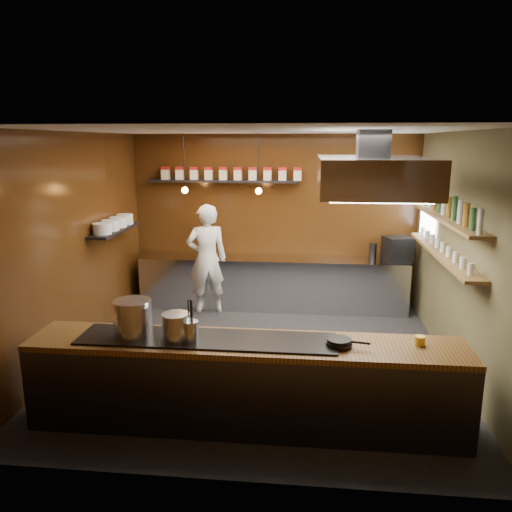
# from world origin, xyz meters

# --- Properties ---
(floor) EXTENTS (5.00, 5.00, 0.00)m
(floor) POSITION_xyz_m (0.00, 0.00, 0.00)
(floor) COLOR black
(floor) RESTS_ON ground
(back_wall) EXTENTS (5.00, 0.00, 5.00)m
(back_wall) POSITION_xyz_m (0.00, 2.50, 1.50)
(back_wall) COLOR #311909
(back_wall) RESTS_ON ground
(left_wall) EXTENTS (0.00, 5.00, 5.00)m
(left_wall) POSITION_xyz_m (-2.50, 0.00, 1.50)
(left_wall) COLOR #311909
(left_wall) RESTS_ON ground
(right_wall) EXTENTS (0.00, 5.00, 5.00)m
(right_wall) POSITION_xyz_m (2.50, 0.00, 1.50)
(right_wall) COLOR brown
(right_wall) RESTS_ON ground
(ceiling) EXTENTS (5.00, 5.00, 0.00)m
(ceiling) POSITION_xyz_m (0.00, 0.00, 3.00)
(ceiling) COLOR silver
(ceiling) RESTS_ON back_wall
(window_pane) EXTENTS (0.00, 1.00, 1.00)m
(window_pane) POSITION_xyz_m (2.45, 1.70, 1.90)
(window_pane) COLOR white
(window_pane) RESTS_ON right_wall
(prep_counter) EXTENTS (4.60, 0.65, 0.90)m
(prep_counter) POSITION_xyz_m (0.00, 2.17, 0.45)
(prep_counter) COLOR silver
(prep_counter) RESTS_ON floor
(pass_counter) EXTENTS (4.40, 0.72, 0.94)m
(pass_counter) POSITION_xyz_m (-0.00, -1.60, 0.47)
(pass_counter) COLOR #38383D
(pass_counter) RESTS_ON floor
(tin_shelf) EXTENTS (2.60, 0.26, 0.04)m
(tin_shelf) POSITION_xyz_m (-0.90, 2.36, 2.20)
(tin_shelf) COLOR black
(tin_shelf) RESTS_ON back_wall
(plate_shelf) EXTENTS (0.30, 1.40, 0.04)m
(plate_shelf) POSITION_xyz_m (-2.34, 1.00, 1.55)
(plate_shelf) COLOR black
(plate_shelf) RESTS_ON left_wall
(bottle_shelf_upper) EXTENTS (0.26, 2.80, 0.04)m
(bottle_shelf_upper) POSITION_xyz_m (2.34, 0.30, 1.92)
(bottle_shelf_upper) COLOR olive
(bottle_shelf_upper) RESTS_ON right_wall
(bottle_shelf_lower) EXTENTS (0.26, 2.80, 0.04)m
(bottle_shelf_lower) POSITION_xyz_m (2.34, 0.30, 1.45)
(bottle_shelf_lower) COLOR olive
(bottle_shelf_lower) RESTS_ON right_wall
(extractor_hood) EXTENTS (1.20, 2.00, 0.72)m
(extractor_hood) POSITION_xyz_m (1.30, -0.40, 2.51)
(extractor_hood) COLOR #38383D
(extractor_hood) RESTS_ON ceiling
(pendant_left) EXTENTS (0.10, 0.10, 0.95)m
(pendant_left) POSITION_xyz_m (-1.40, 1.70, 2.15)
(pendant_left) COLOR black
(pendant_left) RESTS_ON ceiling
(pendant_right) EXTENTS (0.10, 0.10, 0.95)m
(pendant_right) POSITION_xyz_m (-0.20, 1.70, 2.15)
(pendant_right) COLOR black
(pendant_right) RESTS_ON ceiling
(storage_tins) EXTENTS (2.43, 0.13, 0.22)m
(storage_tins) POSITION_xyz_m (-0.75, 2.36, 2.33)
(storage_tins) COLOR beige
(storage_tins) RESTS_ON tin_shelf
(plate_stacks) EXTENTS (0.26, 1.16, 0.16)m
(plate_stacks) POSITION_xyz_m (-2.34, 1.00, 1.65)
(plate_stacks) COLOR silver
(plate_stacks) RESTS_ON plate_shelf
(bottles) EXTENTS (0.06, 2.66, 0.24)m
(bottles) POSITION_xyz_m (2.34, 0.30, 2.06)
(bottles) COLOR silver
(bottles) RESTS_ON bottle_shelf_upper
(wine_glasses) EXTENTS (0.07, 2.37, 0.13)m
(wine_glasses) POSITION_xyz_m (2.34, 0.30, 1.53)
(wine_glasses) COLOR silver
(wine_glasses) RESTS_ON bottle_shelf_lower
(stockpot_large) EXTENTS (0.44, 0.44, 0.37)m
(stockpot_large) POSITION_xyz_m (-1.15, -1.61, 1.13)
(stockpot_large) COLOR silver
(stockpot_large) RESTS_ON pass_counter
(stockpot_small) EXTENTS (0.35, 0.35, 0.27)m
(stockpot_small) POSITION_xyz_m (-0.69, -1.66, 1.07)
(stockpot_small) COLOR #BABDC2
(stockpot_small) RESTS_ON pass_counter
(utensil_crock) EXTENTS (0.19, 0.19, 0.20)m
(utensil_crock) POSITION_xyz_m (-0.54, -1.68, 1.04)
(utensil_crock) COLOR silver
(utensil_crock) RESTS_ON pass_counter
(frying_pan) EXTENTS (0.42, 0.26, 0.06)m
(frying_pan) POSITION_xyz_m (0.92, -1.64, 0.97)
(frying_pan) COLOR black
(frying_pan) RESTS_ON pass_counter
(butter_jar) EXTENTS (0.13, 0.13, 0.09)m
(butter_jar) POSITION_xyz_m (1.71, -1.52, 0.97)
(butter_jar) COLOR yellow
(butter_jar) RESTS_ON pass_counter
(espresso_machine) EXTENTS (0.52, 0.50, 0.42)m
(espresso_machine) POSITION_xyz_m (2.10, 2.15, 1.11)
(espresso_machine) COLOR black
(espresso_machine) RESTS_ON prep_counter
(chef) EXTENTS (0.79, 0.64, 1.87)m
(chef) POSITION_xyz_m (-1.09, 1.83, 0.93)
(chef) COLOR white
(chef) RESTS_ON floor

